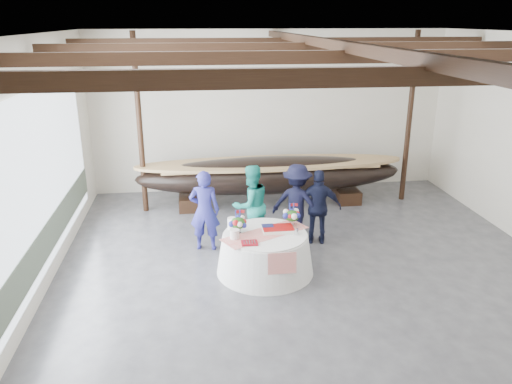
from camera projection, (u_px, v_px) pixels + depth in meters
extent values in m
cube|color=#3D3D42|center=(318.00, 288.00, 9.29)|extent=(10.00, 12.00, 0.01)
cube|color=silver|center=(270.00, 112.00, 14.17)|extent=(10.00, 0.02, 4.50)
cube|color=silver|center=(18.00, 185.00, 7.95)|extent=(0.02, 12.00, 4.50)
cube|color=white|center=(330.00, 36.00, 7.81)|extent=(10.00, 12.00, 0.01)
cube|color=black|center=(430.00, 76.00, 4.61)|extent=(9.80, 0.12, 0.18)
cube|color=black|center=(348.00, 57.00, 6.96)|extent=(9.80, 0.12, 0.18)
cube|color=black|center=(308.00, 47.00, 9.30)|extent=(9.80, 0.12, 0.18)
cube|color=black|center=(284.00, 42.00, 11.64)|extent=(9.80, 0.12, 0.18)
cube|color=black|center=(330.00, 44.00, 7.85)|extent=(0.15, 11.76, 0.15)
cylinder|color=black|center=(140.00, 126.00, 12.34)|extent=(0.14, 0.14, 4.50)
cylinder|color=black|center=(409.00, 119.00, 13.18)|extent=(0.14, 0.14, 4.50)
cube|color=silver|center=(41.00, 180.00, 8.97)|extent=(0.02, 7.00, 3.20)
cube|color=#596654|center=(50.00, 236.00, 9.33)|extent=(0.02, 7.00, 0.60)
cube|color=black|center=(191.00, 202.00, 13.16)|extent=(0.62, 0.79, 0.35)
cube|color=black|center=(347.00, 195.00, 13.67)|extent=(0.62, 0.79, 0.35)
ellipsoid|color=black|center=(271.00, 175.00, 13.20)|extent=(7.06, 1.41, 0.97)
cube|color=#9E7A4C|center=(271.00, 165.00, 13.11)|extent=(5.65, 0.93, 0.05)
cone|color=silver|center=(265.00, 253.00, 9.79)|extent=(1.91, 1.91, 0.79)
cylinder|color=silver|center=(265.00, 234.00, 9.66)|extent=(1.62, 1.62, 0.04)
cube|color=red|center=(265.00, 233.00, 9.65)|extent=(1.82, 1.31, 0.01)
cube|color=white|center=(278.00, 229.00, 9.75)|extent=(0.60, 0.40, 0.07)
cylinder|color=white|center=(235.00, 234.00, 9.41)|extent=(0.18, 0.18, 0.18)
cylinder|color=white|center=(232.00, 223.00, 9.84)|extent=(0.18, 0.18, 0.23)
cube|color=maroon|center=(250.00, 243.00, 9.21)|extent=(0.30, 0.24, 0.03)
cone|color=silver|center=(296.00, 232.00, 9.59)|extent=(0.09, 0.09, 0.12)
imported|color=navy|center=(205.00, 211.00, 10.62)|extent=(0.70, 0.52, 1.78)
imported|color=teal|center=(251.00, 205.00, 10.87)|extent=(1.08, 0.99, 1.81)
imported|color=black|center=(297.00, 203.00, 11.04)|extent=(1.32, 1.11, 1.78)
imported|color=black|center=(319.00, 207.00, 10.94)|extent=(1.05, 0.61, 1.69)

